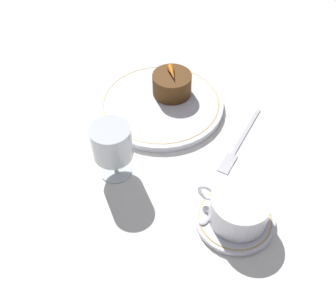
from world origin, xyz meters
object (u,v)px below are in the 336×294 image
dessert_cake (172,84)px  coffee_cup (239,208)px  dinner_plate (161,104)px  wine_glass (112,145)px  fork (237,146)px

dessert_cake → coffee_cup: bearing=138.2°
dinner_plate → wine_glass: bearing=95.0°
dinner_plate → dessert_cake: size_ratio=3.19×
dinner_plate → fork: size_ratio=1.37×
wine_glass → fork: (-0.17, -0.17, -0.07)m
coffee_cup → wine_glass: bearing=3.0°
coffee_cup → dessert_cake: bearing=-41.8°
dinner_plate → dessert_cake: 0.05m
fork → wine_glass: bearing=44.5°
fork → dessert_cake: bearing=-19.4°
coffee_cup → fork: size_ratio=0.64×
wine_glass → coffee_cup: bearing=-177.0°
wine_glass → fork: 0.25m
dinner_plate → dessert_cake: dessert_cake is taller
dinner_plate → wine_glass: wine_glass is taller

